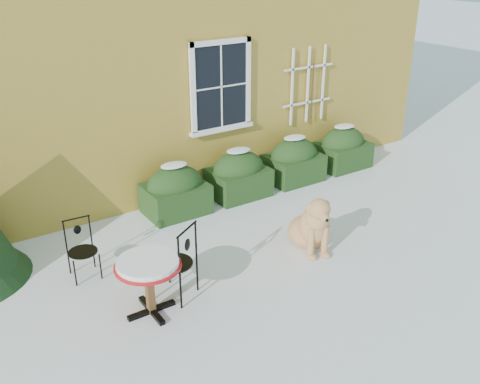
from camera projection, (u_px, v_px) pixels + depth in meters
ground at (279, 274)px, 7.54m from camera, size 80.00×80.00×0.00m
hedge_row at (267, 168)px, 10.14m from camera, size 4.95×0.80×0.91m
bistro_table at (148, 269)px, 6.49m from camera, size 0.82×0.82×0.76m
patio_chair_near at (177, 262)px, 6.86m from camera, size 0.64×0.64×1.05m
patio_chair_far at (82, 249)px, 7.36m from camera, size 0.41×0.40×0.84m
dog at (312, 227)px, 8.03m from camera, size 0.77×1.02×0.96m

